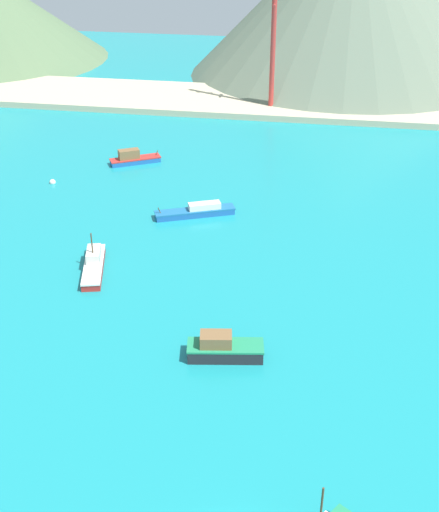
{
  "coord_description": "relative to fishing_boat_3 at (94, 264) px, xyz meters",
  "views": [
    {
      "loc": [
        4.4,
        -30.54,
        40.37
      ],
      "look_at": [
        -6.99,
        36.3,
        2.41
      ],
      "focal_mm": 47.58,
      "sensor_mm": 36.0,
      "label": 1
    }
  ],
  "objects": [
    {
      "name": "fishing_boat_3",
      "position": [
        0.0,
        0.0,
        0.0
      ],
      "size": [
        4.45,
        9.71,
        4.67
      ],
      "color": "red",
      "rests_on": "ground"
    },
    {
      "name": "beach_strip",
      "position": [
        21.7,
        68.96,
        -0.16
      ],
      "size": [
        247.0,
        20.74,
        1.2
      ],
      "primitive_type": "cube",
      "color": "#C6B793",
      "rests_on": "ground"
    },
    {
      "name": "ground",
      "position": [
        21.7,
        -4.82,
        -1.01
      ],
      "size": [
        260.0,
        280.0,
        0.5
      ],
      "color": "teal"
    },
    {
      "name": "buoy_0",
      "position": [
        -14.63,
        23.66,
        -0.6
      ],
      "size": [
        0.93,
        0.93,
        0.93
      ],
      "color": "silver",
      "rests_on": "ground"
    },
    {
      "name": "radio_tower",
      "position": [
        14.11,
        64.95,
        15.68
      ],
      "size": [
        3.22,
        2.58,
        32.25
      ],
      "color": "#B7332D",
      "rests_on": "ground"
    },
    {
      "name": "fishing_boat_7",
      "position": [
        17.71,
        -13.85,
        0.25
      ],
      "size": [
        7.62,
        3.64,
        2.68
      ],
      "color": "#232328",
      "rests_on": "ground"
    },
    {
      "name": "fishing_boat_12",
      "position": [
        -4.85,
        33.62,
        0.09
      ],
      "size": [
        8.09,
        5.76,
        2.39
      ],
      "color": "#1E5BA8",
      "rests_on": "ground"
    },
    {
      "name": "fishing_boat_13",
      "position": [
        9.05,
        16.39,
        -0.11
      ],
      "size": [
        10.87,
        6.08,
        1.76
      ],
      "color": "#1E5BA8",
      "rests_on": "ground"
    }
  ]
}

